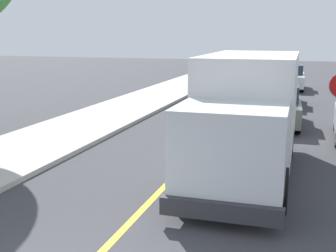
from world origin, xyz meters
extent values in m
cube|color=gold|center=(0.00, 10.00, 0.00)|extent=(0.16, 56.00, 0.01)
cube|color=silver|center=(1.77, 7.60, 1.90)|extent=(2.46, 5.03, 2.60)
cube|color=silver|center=(1.81, 4.10, 1.45)|extent=(2.30, 2.03, 1.70)
cube|color=#1E2D3D|center=(1.82, 3.20, 1.82)|extent=(2.04, 0.10, 0.75)
cube|color=#2D2D33|center=(1.82, 3.02, 0.42)|extent=(2.40, 0.23, 0.36)
cylinder|color=black|center=(2.86, 4.31, 0.50)|extent=(0.31, 1.00, 1.00)
cylinder|color=black|center=(0.76, 4.29, 0.50)|extent=(0.31, 1.00, 1.00)
cylinder|color=black|center=(2.81, 8.86, 0.50)|extent=(0.31, 1.00, 1.00)
cylinder|color=black|center=(0.71, 8.84, 0.50)|extent=(0.31, 1.00, 1.00)
cube|color=#4C564C|center=(2.14, 13.81, 0.65)|extent=(2.01, 4.48, 0.76)
cube|color=#1E2D3D|center=(2.14, 13.96, 1.35)|extent=(1.67, 1.87, 0.64)
cylinder|color=black|center=(3.00, 12.44, 0.32)|extent=(0.25, 0.65, 0.64)
cylinder|color=black|center=(1.42, 12.36, 0.32)|extent=(0.25, 0.65, 0.64)
cylinder|color=black|center=(2.87, 15.25, 0.32)|extent=(0.25, 0.65, 0.64)
cylinder|color=black|center=(1.29, 15.18, 0.32)|extent=(0.25, 0.65, 0.64)
cube|color=black|center=(1.76, 19.60, 0.65)|extent=(1.82, 4.41, 0.76)
cube|color=#1E2D3D|center=(1.76, 19.75, 1.35)|extent=(1.59, 1.81, 0.64)
cylinder|color=black|center=(2.56, 18.19, 0.32)|extent=(0.22, 0.64, 0.64)
cylinder|color=black|center=(0.98, 18.19, 0.32)|extent=(0.22, 0.64, 0.64)
cylinder|color=black|center=(2.55, 21.01, 0.32)|extent=(0.22, 0.64, 0.64)
cylinder|color=black|center=(0.97, 21.00, 0.32)|extent=(0.22, 0.64, 0.64)
cube|color=silver|center=(2.10, 26.57, 0.65)|extent=(1.90, 4.44, 0.76)
cube|color=#1E2D3D|center=(2.10, 26.71, 1.35)|extent=(1.63, 1.84, 0.64)
cylinder|color=black|center=(2.92, 25.18, 0.32)|extent=(0.23, 0.64, 0.64)
cylinder|color=black|center=(1.34, 25.14, 0.32)|extent=(0.23, 0.64, 0.64)
cylinder|color=black|center=(2.86, 27.99, 0.32)|extent=(0.23, 0.64, 0.64)
cylinder|color=black|center=(1.28, 27.95, 0.32)|extent=(0.23, 0.64, 0.64)
camera|label=1|loc=(3.27, -4.94, 3.76)|focal=47.67mm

